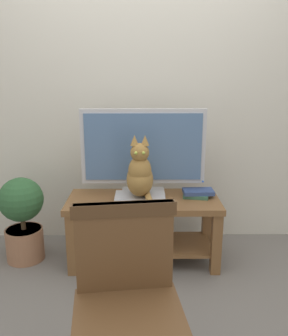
{
  "coord_description": "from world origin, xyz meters",
  "views": [
    {
      "loc": [
        -0.02,
        -1.85,
        1.41
      ],
      "look_at": [
        0.0,
        0.6,
        0.75
      ],
      "focal_mm": 38.31,
      "sensor_mm": 36.0,
      "label": 1
    }
  ],
  "objects_px": {
    "cat": "(140,174)",
    "tv_stand": "(144,218)",
    "media_box": "(140,199)",
    "book_stack": "(197,193)",
    "tv": "(144,150)",
    "potted_plant": "(23,216)",
    "wooden_chair": "(127,294)"
  },
  "relations": [
    {
      "from": "potted_plant",
      "to": "cat",
      "type": "bearing_deg",
      "value": -7.86
    },
    {
      "from": "tv_stand",
      "to": "tv",
      "type": "bearing_deg",
      "value": 89.99
    },
    {
      "from": "tv_stand",
      "to": "media_box",
      "type": "distance_m",
      "value": 0.2
    },
    {
      "from": "tv",
      "to": "wooden_chair",
      "type": "bearing_deg",
      "value": -93.59
    },
    {
      "from": "potted_plant",
      "to": "tv",
      "type": "bearing_deg",
      "value": 4.17
    },
    {
      "from": "tv",
      "to": "wooden_chair",
      "type": "height_order",
      "value": "tv"
    },
    {
      "from": "cat",
      "to": "tv_stand",
      "type": "bearing_deg",
      "value": 73.27
    },
    {
      "from": "tv_stand",
      "to": "cat",
      "type": "relative_size",
      "value": 2.54
    },
    {
      "from": "tv_stand",
      "to": "wooden_chair",
      "type": "relative_size",
      "value": 1.28
    },
    {
      "from": "media_box",
      "to": "cat",
      "type": "xyz_separation_m",
      "value": [
        0.0,
        -0.02,
        0.19
      ]
    },
    {
      "from": "tv_stand",
      "to": "book_stack",
      "type": "height_order",
      "value": "book_stack"
    },
    {
      "from": "tv_stand",
      "to": "potted_plant",
      "type": "relative_size",
      "value": 1.71
    },
    {
      "from": "tv_stand",
      "to": "tv",
      "type": "xyz_separation_m",
      "value": [
        0.0,
        0.1,
        0.51
      ]
    },
    {
      "from": "tv",
      "to": "potted_plant",
      "type": "xyz_separation_m",
      "value": [
        -0.92,
        -0.07,
        -0.5
      ]
    },
    {
      "from": "media_box",
      "to": "potted_plant",
      "type": "xyz_separation_m",
      "value": [
        -0.89,
        0.11,
        -0.17
      ]
    },
    {
      "from": "tv",
      "to": "cat",
      "type": "distance_m",
      "value": 0.23
    },
    {
      "from": "tv_stand",
      "to": "cat",
      "type": "distance_m",
      "value": 0.39
    },
    {
      "from": "book_stack",
      "to": "media_box",
      "type": "bearing_deg",
      "value": -163.64
    },
    {
      "from": "book_stack",
      "to": "potted_plant",
      "type": "relative_size",
      "value": 0.36
    },
    {
      "from": "tv_stand",
      "to": "tv",
      "type": "relative_size",
      "value": 1.22
    },
    {
      "from": "media_box",
      "to": "book_stack",
      "type": "bearing_deg",
      "value": 16.36
    },
    {
      "from": "media_box",
      "to": "book_stack",
      "type": "height_order",
      "value": "media_box"
    },
    {
      "from": "tv",
      "to": "potted_plant",
      "type": "distance_m",
      "value": 1.05
    },
    {
      "from": "wooden_chair",
      "to": "media_box",
      "type": "bearing_deg",
      "value": 87.36
    },
    {
      "from": "cat",
      "to": "book_stack",
      "type": "xyz_separation_m",
      "value": [
        0.43,
        0.14,
        -0.19
      ]
    },
    {
      "from": "media_box",
      "to": "cat",
      "type": "bearing_deg",
      "value": -86.32
    },
    {
      "from": "tv_stand",
      "to": "media_box",
      "type": "bearing_deg",
      "value": -111.12
    },
    {
      "from": "tv",
      "to": "cat",
      "type": "bearing_deg",
      "value": -98.44
    },
    {
      "from": "tv_stand",
      "to": "wooden_chair",
      "type": "bearing_deg",
      "value": -93.88
    },
    {
      "from": "tv",
      "to": "media_box",
      "type": "distance_m",
      "value": 0.37
    },
    {
      "from": "media_box",
      "to": "cat",
      "type": "distance_m",
      "value": 0.19
    },
    {
      "from": "media_box",
      "to": "cat",
      "type": "relative_size",
      "value": 0.81
    }
  ]
}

